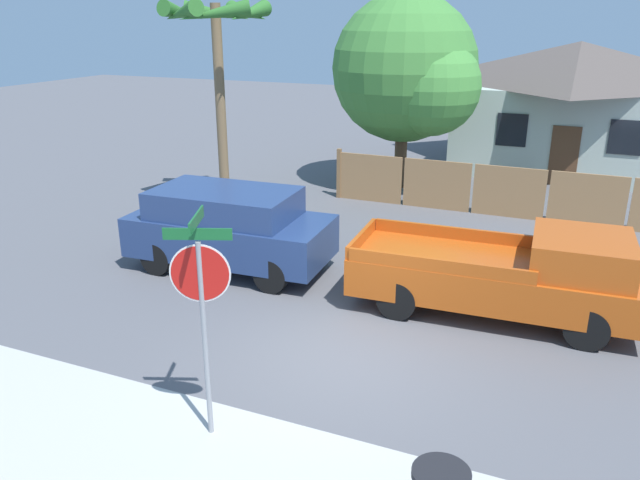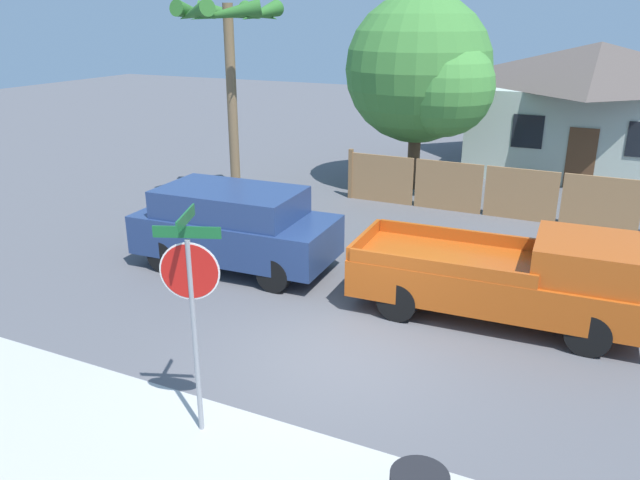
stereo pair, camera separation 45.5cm
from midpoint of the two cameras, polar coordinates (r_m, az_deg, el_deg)
name	(u,v)px [view 1 (the left image)]	position (r m, az deg, el deg)	size (l,w,h in m)	color
ground_plane	(343,356)	(10.69, 0.87, -10.55)	(80.00, 80.00, 0.00)	#56565B
wooden_fence	(547,196)	(18.20, 19.37, 3.82)	(12.41, 0.12, 1.54)	#997047
house	(574,102)	(25.70, 21.70, 11.65)	(8.39, 7.97, 4.52)	#B2C1B7
oak_tree	(410,72)	(20.24, 7.59, 14.94)	(4.80, 4.57, 6.12)	brown
palm_tree	(217,31)	(17.96, -10.20, 18.26)	(2.85, 3.06, 5.81)	brown
red_suv	(229,227)	(14.02, -9.23, 1.21)	(4.53, 2.21, 1.82)	navy
orange_pickup	(509,274)	(12.15, 15.88, -3.00)	(5.42, 2.23, 1.73)	#B74C14
stop_sign	(201,291)	(8.09, -12.39, -4.59)	(0.81, 0.73, 3.15)	gray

